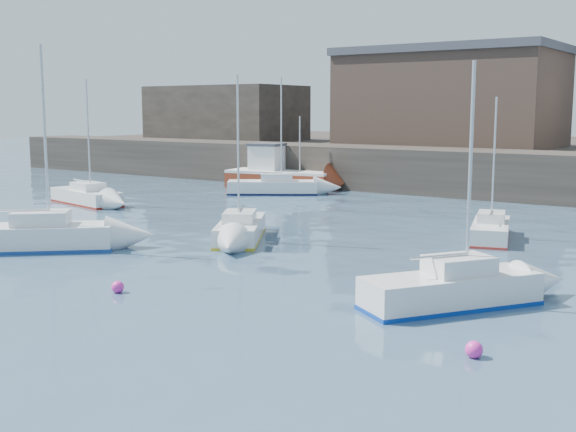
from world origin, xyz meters
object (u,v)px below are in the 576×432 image
Objects in this scene: sailboat_b at (240,229)px; sailboat_e at (86,196)px; fishing_boat at (278,174)px; sailboat_c at (451,289)px; buoy_mid at (474,357)px; sailboat_a at (35,236)px; buoy_near at (118,293)px; buoy_far at (225,224)px; sailboat_h at (273,186)px; sailboat_f at (491,230)px.

sailboat_e is at bearing 165.04° from sailboat_b.
fishing_boat is at bearing 73.43° from sailboat_e.
sailboat_b reaches higher than sailboat_c.
buoy_mid is (13.99, -8.92, -0.46)m from sailboat_b.
fishing_boat is 1.00× the size of sailboat_a.
sailboat_b reaches higher than buoy_near.
sailboat_c is at bearing 5.19° from sailboat_a.
fishing_boat is 21.11m from sailboat_b.
buoy_near is (13.55, -27.61, -1.00)m from fishing_boat.
buoy_far is at bearing -63.45° from fishing_boat.
sailboat_b is 17.11m from sailboat_h.
sailboat_a is at bearing 160.50° from buoy_near.
buoy_mid is (2.10, -3.80, -0.54)m from sailboat_c.
sailboat_e is 20.50× the size of buoy_far.
buoy_far is at bearing -64.73° from sailboat_h.
fishing_boat is at bearing 116.55° from buoy_far.
sailboat_e reaches higher than sailboat_f.
fishing_boat is at bearing 116.13° from buoy_near.
sailboat_h is at bearing 115.27° from buoy_far.
fishing_boat is 17.08m from buoy_far.
sailboat_f reaches higher than buoy_mid.
sailboat_h reaches higher than sailboat_c.
fishing_boat is 36.72m from buoy_mid.
buoy_far is at bearing 145.72° from buoy_mid.
sailboat_a is 19.37m from sailboat_f.
fishing_boat is 14.68m from sailboat_e.
sailboat_a is (5.52, -24.77, -0.42)m from fishing_boat.
sailboat_e is at bearing -120.34° from sailboat_h.
sailboat_h is 32.82m from buoy_mid.
sailboat_b is at bearing -58.93° from sailboat_h.
buoy_mid reaches higher than buoy_far.
sailboat_c is 0.95× the size of sailboat_e.
buoy_near is (-9.21, -4.40, -0.54)m from sailboat_c.
sailboat_b is 11.02m from sailboat_f.
sailboat_f is at bearing 107.88° from buoy_mid.
sailboat_c is 10.23m from buoy_near.
sailboat_f is 12.82m from buoy_far.
fishing_boat reaches higher than buoy_near.
fishing_boat is 1.32× the size of sailboat_f.
fishing_boat is 30.77m from buoy_near.
sailboat_e is 1.19× the size of sailboat_f.
sailboat_e is at bearing -106.57° from fishing_boat.
sailboat_a is 9.77m from buoy_far.
sailboat_e is 12.32m from sailboat_h.
sailboat_c reaches higher than fishing_boat.
sailboat_a is 8.56m from sailboat_b.
sailboat_h is (2.04, -3.43, -0.49)m from fishing_boat.
sailboat_c is 17.11m from buoy_far.
sailboat_e is at bearing 161.25° from sailboat_c.
sailboat_a reaches higher than sailboat_e.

